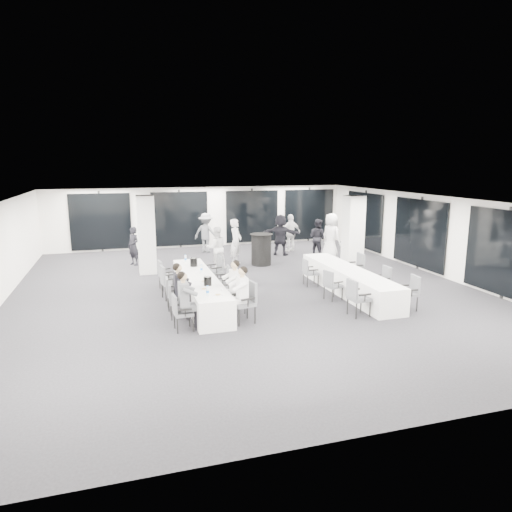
{
  "coord_description": "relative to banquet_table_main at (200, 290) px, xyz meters",
  "views": [
    {
      "loc": [
        -3.65,
        -13.29,
        3.93
      ],
      "look_at": [
        0.26,
        -0.2,
        1.12
      ],
      "focal_mm": 32.0,
      "sensor_mm": 36.0,
      "label": 1
    }
  ],
  "objects": [
    {
      "name": "room",
      "position": [
        2.48,
        1.94,
        1.01
      ],
      "size": [
        14.04,
        16.04,
        2.84
      ],
      "color": "black",
      "rests_on": "ground"
    },
    {
      "name": "column_left",
      "position": [
        -1.2,
        4.03,
        1.02
      ],
      "size": [
        0.6,
        0.6,
        2.8
      ],
      "primitive_type": "cube",
      "color": "silver",
      "rests_on": "floor"
    },
    {
      "name": "column_right",
      "position": [
        5.8,
        1.83,
        1.02
      ],
      "size": [
        0.6,
        0.6,
        2.8
      ],
      "primitive_type": "cube",
      "color": "silver",
      "rests_on": "floor"
    },
    {
      "name": "banquet_table_main",
      "position": [
        0.0,
        0.0,
        0.0
      ],
      "size": [
        0.9,
        5.0,
        0.75
      ],
      "primitive_type": "cube",
      "color": "white",
      "rests_on": "floor"
    },
    {
      "name": "banquet_table_side",
      "position": [
        4.51,
        -0.34,
        0.0
      ],
      "size": [
        0.9,
        5.0,
        0.75
      ],
      "primitive_type": "cube",
      "color": "white",
      "rests_on": "floor"
    },
    {
      "name": "cocktail_table",
      "position": [
        3.13,
        4.15,
        0.24
      ],
      "size": [
        0.88,
        0.88,
        1.22
      ],
      "color": "black",
      "rests_on": "floor"
    },
    {
      "name": "chair_main_left_near",
      "position": [
        -0.83,
        -2.09,
        0.13
      ],
      "size": [
        0.47,
        0.52,
        0.88
      ],
      "rotation": [
        0.0,
        0.0,
        -1.5
      ],
      "color": "#515459",
      "rests_on": "floor"
    },
    {
      "name": "chair_main_left_second",
      "position": [
        -0.83,
        -1.15,
        0.14
      ],
      "size": [
        0.48,
        0.53,
        0.91
      ],
      "rotation": [
        0.0,
        0.0,
        -1.63
      ],
      "color": "#515459",
      "rests_on": "floor"
    },
    {
      "name": "chair_main_left_mid",
      "position": [
        -0.83,
        -0.42,
        0.13
      ],
      "size": [
        0.47,
        0.52,
        0.89
      ],
      "rotation": [
        0.0,
        0.0,
        -1.62
      ],
      "color": "#515459",
      "rests_on": "floor"
    },
    {
      "name": "chair_main_left_fourth",
      "position": [
        -0.84,
        0.59,
        0.19
      ],
      "size": [
        0.57,
        0.61,
        0.99
      ],
      "rotation": [
        0.0,
        0.0,
        -1.42
      ],
      "color": "#515459",
      "rests_on": "floor"
    },
    {
      "name": "chair_main_left_far",
      "position": [
        -0.83,
        1.62,
        0.16
      ],
      "size": [
        0.53,
        0.57,
        0.93
      ],
      "rotation": [
        0.0,
        0.0,
        -1.43
      ],
      "color": "#515459",
      "rests_on": "floor"
    },
    {
      "name": "chair_main_right_near",
      "position": [
        0.84,
        -1.96,
        0.22
      ],
      "size": [
        0.61,
        0.65,
        1.03
      ],
      "rotation": [
        0.0,
        0.0,
        1.75
      ],
      "color": "#515459",
      "rests_on": "floor"
    },
    {
      "name": "chair_main_right_second",
      "position": [
        0.82,
        -1.2,
        0.12
      ],
      "size": [
        0.5,
        0.54,
        0.86
      ],
      "rotation": [
        0.0,
        0.0,
        1.74
      ],
      "color": "#515459",
      "rests_on": "floor"
    },
    {
      "name": "chair_main_right_mid",
      "position": [
        0.83,
        -0.37,
        0.16
      ],
      "size": [
        0.55,
        0.58,
        0.94
      ],
      "rotation": [
        0.0,
        0.0,
        1.41
      ],
      "color": "#515459",
      "rests_on": "floor"
    },
    {
      "name": "chair_main_right_fourth",
      "position": [
        0.83,
        0.49,
        0.14
      ],
      "size": [
        0.48,
        0.53,
        0.9
      ],
      "rotation": [
        0.0,
        0.0,
        1.5
      ],
      "color": "#515459",
      "rests_on": "floor"
    },
    {
      "name": "chair_main_right_far",
      "position": [
        0.83,
        1.7,
        0.18
      ],
      "size": [
        0.57,
        0.61,
        0.98
      ],
      "rotation": [
        0.0,
        0.0,
        1.74
      ],
      "color": "#515459",
      "rests_on": "floor"
    },
    {
      "name": "chair_side_left_near",
      "position": [
        3.68,
        -2.36,
        0.18
      ],
      "size": [
        0.53,
        0.58,
        0.98
      ],
      "rotation": [
        0.0,
        0.0,
        -1.5
      ],
      "color": "#515459",
      "rests_on": "floor"
    },
    {
      "name": "chair_side_left_mid",
      "position": [
        3.69,
        -0.87,
        0.12
      ],
      "size": [
        0.53,
        0.56,
        0.88
      ],
      "rotation": [
        0.0,
        0.0,
        -1.33
      ],
      "color": "#515459",
      "rests_on": "floor"
    },
    {
      "name": "chair_side_left_far",
      "position": [
        3.69,
        0.77,
        0.12
      ],
      "size": [
        0.47,
        0.51,
        0.87
      ],
      "rotation": [
        0.0,
        0.0,
        -1.63
      ],
      "color": "#515459",
      "rests_on": "floor"
    },
    {
      "name": "chair_side_right_near",
      "position": [
        5.35,
        -2.28,
        0.16
      ],
      "size": [
        0.54,
        0.58,
        0.94
      ],
      "rotation": [
        0.0,
        0.0,
        1.44
      ],
      "color": "#515459",
      "rests_on": "floor"
    },
    {
      "name": "chair_side_right_mid",
      "position": [
        5.34,
        -0.94,
        0.14
      ],
      "size": [
        0.46,
        0.52,
        0.9
      ],
      "rotation": [
        0.0,
        0.0,
        1.58
      ],
      "color": "#515459",
      "rests_on": "floor"
    },
    {
      "name": "chair_side_right_far",
      "position": [
        5.35,
        0.66,
        0.19
      ],
      "size": [
        0.51,
        0.57,
        0.99
      ],
      "rotation": [
        0.0,
        0.0,
        1.55
      ],
      "color": "#515459",
      "rests_on": "floor"
    },
    {
      "name": "seated_guest_a",
      "position": [
        -0.67,
        -2.08,
        0.44
      ],
      "size": [
        0.5,
        0.38,
        1.44
      ],
      "rotation": [
        0.0,
        0.0,
        -1.57
      ],
      "color": "#5B5E62",
      "rests_on": "floor"
    },
    {
      "name": "seated_guest_b",
      "position": [
        -0.67,
        -1.15,
        0.44
      ],
      "size": [
        0.5,
        0.38,
        1.44
      ],
      "rotation": [
        0.0,
        0.0,
        -1.57
      ],
      "color": "black",
      "rests_on": "floor"
    },
    {
      "name": "seated_guest_c",
      "position": [
        0.67,
        -1.98,
        0.44
      ],
      "size": [
        0.5,
        0.38,
        1.44
      ],
      "rotation": [
        0.0,
        0.0,
        1.57
      ],
      "color": "white",
      "rests_on": "floor"
    },
    {
      "name": "seated_guest_d",
      "position": [
        0.67,
        -1.21,
        0.44
      ],
      "size": [
        0.5,
        0.38,
        1.44
      ],
      "rotation": [
        0.0,
        0.0,
        1.57
      ],
      "color": "white",
      "rests_on": "floor"
    },
    {
      "name": "standing_guest_a",
      "position": [
        2.22,
        4.58,
        0.63
      ],
      "size": [
        0.91,
        0.94,
        2.01
      ],
      "primitive_type": "imported",
      "rotation": [
        0.0,
        0.0,
        0.96
      ],
      "color": "white",
      "rests_on": "floor"
    },
    {
      "name": "standing_guest_b",
      "position": [
        1.33,
        4.01,
        0.52
      ],
      "size": [
        0.88,
        0.55,
        1.79
      ],
      "primitive_type": "imported",
      "rotation": [
        0.0,
        0.0,
        3.17
      ],
      "color": "white",
      "rests_on": "floor"
    },
    {
      "name": "standing_guest_c",
      "position": [
        1.55,
        7.3,
        0.61
      ],
      "size": [
        1.42,
        1.27,
        1.97
      ],
      "primitive_type": "imported",
      "rotation": [
        0.0,
        0.0,
        2.52
      ],
      "color": "#5B5E62",
      "rests_on": "floor"
    },
    {
      "name": "standing_guest_d",
      "position": [
        5.27,
        6.53,
        0.56
      ],
      "size": [
        1.21,
        0.84,
        1.88
      ],
      "primitive_type": "imported",
      "rotation": [
        0.0,
        0.0,
        3.36
      ],
      "color": "white",
      "rests_on": "floor"
    },
    {
      "name": "standing_guest_e",
      "position": [
        6.2,
        4.37,
        0.7
      ],
      "size": [
        0.95,
        1.19,
        2.15
      ],
      "primitive_type": "imported",
      "rotation": [
        0.0,
        0.0,
        1.93
      ],
      "color": "white",
      "rests_on": "floor"
    },
    {
      "name": "standing_guest_f",
      "position": [
        4.49,
        5.76,
        0.63
      ],
      "size": [
        1.93,
        1.57,
        2.0
      ],
      "primitive_type": "imported",
      "rotation": [
        0.0,
        0.0,
        2.58
      ],
      "color": "black",
      "rests_on": "floor"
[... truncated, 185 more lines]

